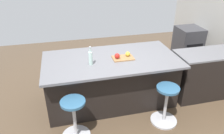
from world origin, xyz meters
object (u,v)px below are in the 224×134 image
oven_range (188,44)px  apple_red (117,56)px  stool_middle (75,121)px  apple_yellow (128,54)px  water_bottle (91,58)px  kitchen_island (111,80)px  cutting_board (123,58)px  stool_by_window (166,106)px

oven_range → apple_red: bearing=31.4°
stool_middle → apple_yellow: 1.41m
oven_range → water_bottle: bearing=28.2°
oven_range → water_bottle: (2.73, 1.47, 0.60)m
apple_yellow → apple_red: size_ratio=0.91×
kitchen_island → cutting_board: bearing=155.4°
stool_middle → cutting_board: cutting_board is taller
stool_middle → water_bottle: water_bottle is taller
oven_range → kitchen_island: (2.36, 1.28, 0.03)m
stool_middle → apple_yellow: apple_yellow is taller
stool_by_window → cutting_board: (0.54, -0.68, 0.61)m
oven_range → water_bottle: 3.16m
stool_middle → cutting_board: size_ratio=1.89×
kitchen_island → stool_middle: size_ratio=3.41×
stool_by_window → stool_middle: 1.47m
stool_by_window → kitchen_island: bearing=-46.4°
stool_by_window → water_bottle: size_ratio=2.18×
apple_red → water_bottle: water_bottle is taller
stool_by_window → apple_yellow: 1.07m
apple_yellow → oven_range: bearing=-147.0°
apple_yellow → stool_middle: bearing=34.9°
stool_by_window → cutting_board: cutting_board is taller
stool_by_window → apple_red: 1.14m
cutting_board → water_bottle: 0.59m
cutting_board → water_bottle: bearing=9.1°
kitchen_island → apple_yellow: (-0.29, 0.06, 0.52)m
kitchen_island → apple_red: apple_red is taller
stool_by_window → water_bottle: water_bottle is taller
stool_middle → apple_red: apple_red is taller
stool_by_window → stool_middle: size_ratio=1.00×
kitchen_island → apple_red: (-0.09, 0.10, 0.52)m
water_bottle → cutting_board: bearing=-170.9°
stool_by_window → apple_red: apple_red is taller
oven_range → stool_by_window: size_ratio=1.29×
apple_yellow → water_bottle: water_bottle is taller
kitchen_island → cutting_board: 0.51m
apple_yellow → apple_red: (0.20, 0.04, 0.00)m
apple_red → cutting_board: bearing=-174.0°
cutting_board → apple_red: size_ratio=4.01×
water_bottle → stool_middle: bearing=58.6°
stool_by_window → stool_middle: bearing=0.0°
oven_range → cutting_board: (2.16, 1.37, 0.49)m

